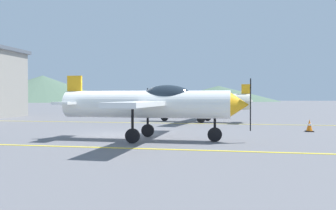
{
  "coord_description": "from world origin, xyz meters",
  "views": [
    {
      "loc": [
        4.57,
        -13.91,
        1.61
      ],
      "look_at": [
        0.78,
        6.0,
        1.2
      ],
      "focal_mm": 36.76,
      "sensor_mm": 36.0,
      "label": 1
    }
  ],
  "objects": [
    {
      "name": "traffic_cone_front",
      "position": [
        8.16,
        3.47,
        0.29
      ],
      "size": [
        0.36,
        0.36,
        0.59
      ],
      "color": "black",
      "rests_on": "ground_plane"
    },
    {
      "name": "airplane_mid",
      "position": [
        2.21,
        9.26,
        1.41
      ],
      "size": [
        7.31,
        8.38,
        2.51
      ],
      "color": "silver",
      "rests_on": "ground_plane"
    },
    {
      "name": "hill_centerleft",
      "position": [
        -2.42,
        153.31,
        3.74
      ],
      "size": [
        58.03,
        58.03,
        7.48
      ],
      "primitive_type": "cone",
      "color": "#4C6651",
      "rests_on": "ground_plane"
    },
    {
      "name": "ground_plane",
      "position": [
        0.0,
        0.0,
        0.0
      ],
      "size": [
        400.0,
        400.0,
        0.0
      ],
      "primitive_type": "plane",
      "color": "slate"
    },
    {
      "name": "apron_line_near",
      "position": [
        0.0,
        -3.39,
        0.01
      ],
      "size": [
        80.0,
        0.16,
        0.01
      ],
      "primitive_type": "cube",
      "color": "yellow",
      "rests_on": "ground_plane"
    },
    {
      "name": "hill_left",
      "position": [
        -74.33,
        118.27,
        5.55
      ],
      "size": [
        62.09,
        62.09,
        11.1
      ],
      "primitive_type": "cone",
      "color": "#4C6651",
      "rests_on": "ground_plane"
    },
    {
      "name": "apron_line_far",
      "position": [
        0.0,
        7.62,
        0.01
      ],
      "size": [
        80.0,
        0.16,
        0.01
      ],
      "primitive_type": "cube",
      "color": "yellow",
      "rests_on": "ground_plane"
    },
    {
      "name": "airplane_near",
      "position": [
        1.54,
        -1.14,
        1.41
      ],
      "size": [
        7.22,
        8.33,
        2.51
      ],
      "color": "white",
      "rests_on": "ground_plane"
    }
  ]
}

